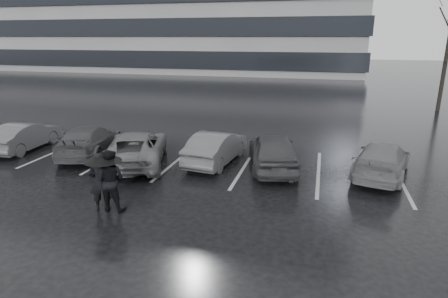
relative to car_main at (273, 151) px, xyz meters
name	(u,v)px	position (x,y,z in m)	size (l,w,h in m)	color
ground	(212,189)	(-1.66, -2.57, -0.70)	(160.00, 160.00, 0.00)	black
car_main	(273,151)	(0.00, 0.00, 0.00)	(1.65, 4.09, 1.39)	black
car_west_a	(216,147)	(-2.25, 0.12, -0.06)	(1.34, 3.85, 1.27)	#303033
car_west_b	(136,148)	(-5.28, -0.82, -0.05)	(2.14, 4.65, 1.29)	#4B4B4D
car_west_c	(90,140)	(-7.78, -0.20, -0.08)	(1.73, 4.26, 1.23)	black
car_west_d	(25,136)	(-10.98, -0.29, -0.09)	(1.29, 3.70, 1.22)	#303033
car_east	(382,159)	(3.92, 0.22, -0.10)	(1.68, 4.13, 1.20)	#4B4B4D
pedestrian_left	(100,182)	(-4.29, -4.86, 0.16)	(0.63, 0.41, 1.72)	black
pedestrian_right	(110,180)	(-4.02, -4.77, 0.21)	(0.88, 0.69, 1.81)	black
umbrella	(103,157)	(-4.17, -4.79, 0.91)	(1.04, 1.04, 1.76)	black
stall_stripes	(210,163)	(-2.46, -0.07, -0.69)	(19.72, 5.00, 0.00)	#A6A6A9
tree_north	(448,46)	(9.34, 14.43, 3.55)	(0.26, 0.26, 8.50)	black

